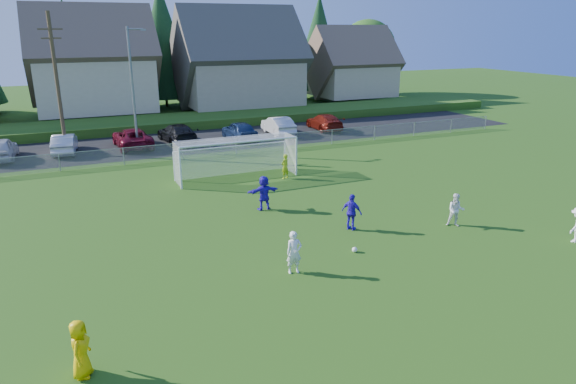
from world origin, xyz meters
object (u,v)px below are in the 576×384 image
(car_f, at_px, (278,125))
(player_blue_b, at_px, (264,193))
(goalkeeper, at_px, (285,166))
(player_white_a, at_px, (294,252))
(car_a, at_px, (1,149))
(referee, at_px, (80,349))
(car_e, at_px, (239,131))
(soccer_goal, at_px, (235,152))
(player_blue_a, at_px, (352,212))
(car_b, at_px, (65,144))
(car_g, at_px, (324,122))
(car_c, at_px, (132,138))
(car_d, at_px, (177,133))
(player_white_b, at_px, (456,210))
(soccer_ball, at_px, (355,250))

(car_f, bearing_deg, player_blue_b, 67.20)
(player_blue_b, xyz_separation_m, goalkeeper, (3.24, 4.75, -0.12))
(player_white_a, relative_size, car_a, 0.36)
(referee, distance_m, car_e, 30.28)
(soccer_goal, bearing_deg, player_blue_a, -78.43)
(car_b, relative_size, car_f, 0.93)
(car_b, bearing_deg, car_g, -173.33)
(car_c, bearing_deg, player_blue_a, 104.92)
(player_blue_a, xyz_separation_m, car_b, (-11.71, 21.70, -0.13))
(car_g, bearing_deg, car_f, 6.10)
(player_blue_a, xyz_separation_m, player_blue_b, (-2.68, 4.20, 0.04))
(car_b, bearing_deg, goalkeeper, 139.65)
(goalkeeper, relative_size, soccer_goal, 0.21)
(soccer_goal, bearing_deg, referee, -120.50)
(player_blue_a, distance_m, car_g, 24.26)
(car_a, distance_m, car_d, 12.62)
(player_white_b, relative_size, car_c, 0.30)
(player_white_a, distance_m, car_e, 24.54)
(soccer_ball, height_order, referee, referee)
(soccer_ball, bearing_deg, car_e, 83.12)
(goalkeeper, relative_size, car_g, 0.31)
(player_white_a, height_order, soccer_goal, soccer_goal)
(car_g, height_order, soccer_goal, soccer_goal)
(player_blue_b, height_order, goalkeeper, player_blue_b)
(car_f, bearing_deg, player_white_a, 70.63)
(player_blue_a, xyz_separation_m, car_g, (10.15, 22.04, -0.14))
(referee, relative_size, car_f, 0.35)
(player_white_a, height_order, car_a, player_white_a)
(car_a, bearing_deg, car_c, -175.14)
(player_white_a, height_order, car_f, player_white_a)
(car_c, bearing_deg, car_b, -2.85)
(player_white_b, height_order, car_g, player_white_b)
(player_blue_a, distance_m, car_e, 20.99)
(player_blue_b, xyz_separation_m, car_a, (-13.18, 17.20, -0.10))
(goalkeeper, height_order, soccer_goal, soccer_goal)
(car_d, bearing_deg, player_white_b, 101.99)
(player_blue_a, bearing_deg, car_d, -23.60)
(player_blue_a, height_order, player_blue_b, player_blue_b)
(player_blue_b, distance_m, car_b, 19.69)
(soccer_goal, bearing_deg, car_e, 70.13)
(player_blue_a, height_order, car_g, player_blue_a)
(player_blue_a, distance_m, goalkeeper, 8.96)
(car_a, bearing_deg, soccer_ball, 124.99)
(goalkeeper, relative_size, car_c, 0.29)
(soccer_ball, relative_size, player_white_b, 0.14)
(car_c, bearing_deg, car_e, 172.29)
(goalkeeper, xyz_separation_m, car_c, (-7.40, 12.73, -0.03))
(player_blue_a, bearing_deg, soccer_ball, 120.73)
(player_white_b, height_order, player_blue_a, player_blue_a)
(player_blue_b, bearing_deg, goalkeeper, -124.64)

